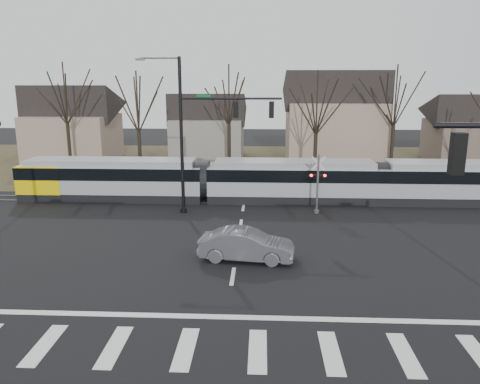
{
  "coord_description": "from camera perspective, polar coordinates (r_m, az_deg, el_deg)",
  "views": [
    {
      "loc": [
        1.27,
        -17.82,
        8.66
      ],
      "look_at": [
        0.0,
        9.0,
        2.3
      ],
      "focal_mm": 35.0,
      "sensor_mm": 36.0,
      "label": 1
    }
  ],
  "objects": [
    {
      "name": "house_c",
      "position": [
        51.52,
        11.48,
        9.25
      ],
      "size": [
        10.8,
        8.64,
        10.1
      ],
      "color": "gray",
      "rests_on": "ground"
    },
    {
      "name": "house_a",
      "position": [
        56.17,
        -19.77,
        8.27
      ],
      "size": [
        9.72,
        8.64,
        8.6
      ],
      "color": "gray",
      "rests_on": "ground"
    },
    {
      "name": "signal_pole_far",
      "position": [
        30.68,
        -4.23,
        7.75
      ],
      "size": [
        9.28,
        0.44,
        10.2
      ],
      "color": "black",
      "rests_on": "ground"
    },
    {
      "name": "house_d",
      "position": [
        57.69,
        26.13,
        7.32
      ],
      "size": [
        8.64,
        7.56,
        7.65
      ],
      "color": "brown",
      "rests_on": "ground"
    },
    {
      "name": "sedan",
      "position": [
        23.28,
        0.78,
        -6.47
      ],
      "size": [
        2.72,
        5.07,
        1.55
      ],
      "primitive_type": "imported",
      "rotation": [
        0.0,
        0.0,
        1.45
      ],
      "color": "#53545B",
      "rests_on": "ground"
    },
    {
      "name": "house_b",
      "position": [
        54.38,
        -3.97,
        8.34
      ],
      "size": [
        8.64,
        7.56,
        7.65
      ],
      "color": "gray",
      "rests_on": "ground"
    },
    {
      "name": "tram",
      "position": [
        34.6,
        6.23,
        1.57
      ],
      "size": [
        40.08,
        2.98,
        3.04
      ],
      "color": "gray",
      "rests_on": "ground"
    },
    {
      "name": "lane_dashes",
      "position": [
        34.93,
        0.54,
        -1.02
      ],
      "size": [
        0.18,
        30.0,
        0.01
      ],
      "color": "silver",
      "rests_on": "ground"
    },
    {
      "name": "rail_pair",
      "position": [
        34.73,
        0.53,
        -1.06
      ],
      "size": [
        90.0,
        1.52,
        0.06
      ],
      "color": "#59595E",
      "rests_on": "ground"
    },
    {
      "name": "grass_verge",
      "position": [
        50.58,
        1.23,
        3.47
      ],
      "size": [
        140.0,
        28.0,
        0.01
      ],
      "primitive_type": "cube",
      "color": "#38331E",
      "rests_on": "ground"
    },
    {
      "name": "stop_line",
      "position": [
        18.25,
        -1.66,
        -14.98
      ],
      "size": [
        28.0,
        0.35,
        0.01
      ],
      "primitive_type": "cube",
      "color": "silver",
      "rests_on": "ground"
    },
    {
      "name": "rail_crossing_signal",
      "position": [
        31.57,
        9.43,
        0.75
      ],
      "size": [
        1.08,
        0.36,
        4.0
      ],
      "color": "#59595B",
      "rests_on": "ground"
    },
    {
      "name": "crosswalk",
      "position": [
        16.35,
        -2.27,
        -18.63
      ],
      "size": [
        27.0,
        2.6,
        0.01
      ],
      "color": "silver",
      "rests_on": "ground"
    },
    {
      "name": "tree_row",
      "position": [
        43.97,
        3.69,
        8.52
      ],
      "size": [
        59.2,
        7.2,
        10.0
      ],
      "color": "black",
      "rests_on": "ground"
    },
    {
      "name": "ground",
      "position": [
        19.85,
        -1.26,
        -12.54
      ],
      "size": [
        140.0,
        140.0,
        0.0
      ],
      "primitive_type": "plane",
      "color": "black"
    }
  ]
}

